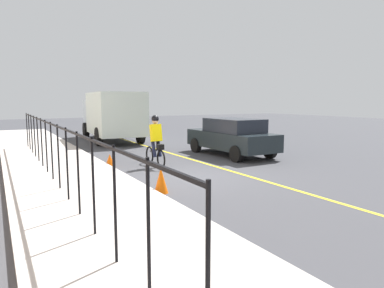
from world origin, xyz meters
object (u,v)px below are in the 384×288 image
at_px(patrol_sedan, 232,136).
at_px(box_truck_background, 112,114).
at_px(cyclist_lead, 156,141).
at_px(traffic_cone_far, 110,161).
at_px(traffic_cone_near, 161,180).

height_order(patrol_sedan, box_truck_background, box_truck_background).
xyz_separation_m(cyclist_lead, box_truck_background, (8.50, -1.02, 0.64)).
xyz_separation_m(box_truck_background, traffic_cone_far, (-7.79, 2.47, -1.32)).
relative_size(patrol_sedan, traffic_cone_far, 9.58).
height_order(patrol_sedan, traffic_cone_far, patrol_sedan).
distance_m(patrol_sedan, traffic_cone_far, 5.34).
height_order(cyclist_lead, traffic_cone_far, cyclist_lead).
xyz_separation_m(cyclist_lead, traffic_cone_far, (0.71, 1.45, -0.68)).
bearing_deg(traffic_cone_near, cyclist_lead, -21.92).
relative_size(traffic_cone_near, traffic_cone_far, 1.42).
relative_size(box_truck_background, traffic_cone_far, 14.90).
distance_m(box_truck_background, traffic_cone_near, 12.13).
distance_m(patrol_sedan, box_truck_background, 8.30).
bearing_deg(traffic_cone_far, patrol_sedan, -89.79).
bearing_deg(box_truck_background, patrol_sedan, -155.61).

